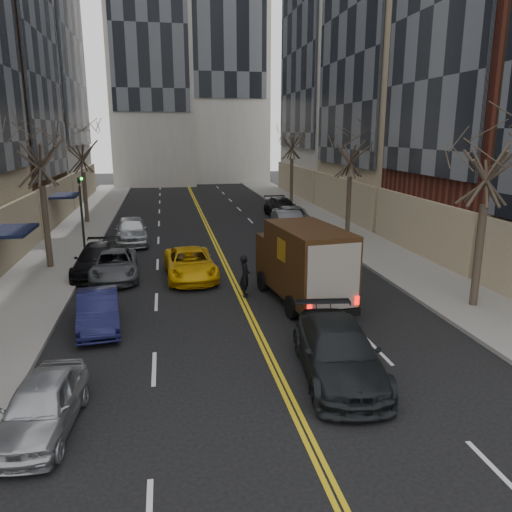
{
  "coord_description": "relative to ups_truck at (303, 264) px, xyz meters",
  "views": [
    {
      "loc": [
        -2.96,
        -5.74,
        6.79
      ],
      "look_at": [
        0.33,
        12.22,
        2.2
      ],
      "focal_mm": 35.0,
      "sensor_mm": 36.0,
      "label": 1
    }
  ],
  "objects": [
    {
      "name": "sidewalk_left",
      "position": [
        -11.37,
        14.11,
        -1.54
      ],
      "size": [
        4.0,
        66.0,
        0.15
      ],
      "primitive_type": "cube",
      "color": "slate",
      "rests_on": "ground"
    },
    {
      "name": "sidewalk_right",
      "position": [
        6.63,
        14.11,
        -1.54
      ],
      "size": [
        4.0,
        66.0,
        0.15
      ],
      "primitive_type": "cube",
      "color": "slate",
      "rests_on": "ground"
    },
    {
      "name": "streetwall_right",
      "position": [
        14.01,
        19.31,
        13.48
      ],
      "size": [
        12.26,
        49.0,
        34.0
      ],
      "color": "#4C301E",
      "rests_on": "ground"
    },
    {
      "name": "tree_lf_mid",
      "position": [
        -11.17,
        7.11,
        4.99
      ],
      "size": [
        3.2,
        3.2,
        8.91
      ],
      "color": "#382D23",
      "rests_on": "sidewalk_left"
    },
    {
      "name": "tree_lf_far",
      "position": [
        -11.17,
        20.11,
        4.41
      ],
      "size": [
        3.2,
        3.2,
        8.12
      ],
      "color": "#382D23",
      "rests_on": "sidewalk_left"
    },
    {
      "name": "tree_rt_near",
      "position": [
        6.43,
        -1.89,
        4.84
      ],
      "size": [
        3.2,
        3.2,
        8.71
      ],
      "color": "#382D23",
      "rests_on": "sidewalk_right"
    },
    {
      "name": "tree_rt_mid",
      "position": [
        6.43,
        12.11,
        4.56
      ],
      "size": [
        3.2,
        3.2,
        8.32
      ],
      "color": "#382D23",
      "rests_on": "sidewalk_right"
    },
    {
      "name": "tree_rt_far",
      "position": [
        6.43,
        27.11,
        5.13
      ],
      "size": [
        3.2,
        3.2,
        9.11
      ],
      "color": "#382D23",
      "rests_on": "sidewalk_right"
    },
    {
      "name": "traffic_signal",
      "position": [
        -9.76,
        9.11,
        1.21
      ],
      "size": [
        0.29,
        0.26,
        4.7
      ],
      "color": "black",
      "rests_on": "sidewalk_left"
    },
    {
      "name": "ups_truck",
      "position": [
        0.0,
        0.0,
        0.0
      ],
      "size": [
        2.92,
        6.06,
        3.2
      ],
      "rotation": [
        0.0,
        0.0,
        0.12
      ],
      "color": "black",
      "rests_on": "ground"
    },
    {
      "name": "observer_sedan",
      "position": [
        -0.71,
        -6.31,
        -0.86
      ],
      "size": [
        2.71,
        5.4,
        1.5
      ],
      "rotation": [
        0.0,
        0.0,
        -0.12
      ],
      "color": "black",
      "rests_on": "ground"
    },
    {
      "name": "taxi",
      "position": [
        -4.3,
        4.33,
        -0.93
      ],
      "size": [
        2.52,
        5.03,
        1.37
      ],
      "primitive_type": "imported",
      "rotation": [
        0.0,
        0.0,
        0.05
      ],
      "color": "#DAA209",
      "rests_on": "ground"
    },
    {
      "name": "pedestrian",
      "position": [
        -2.17,
        1.18,
        -0.72
      ],
      "size": [
        0.5,
        0.7,
        1.78
      ],
      "primitive_type": "imported",
      "rotation": [
        0.0,
        0.0,
        1.44
      ],
      "color": "black",
      "rests_on": "ground"
    },
    {
      "name": "parked_lf_a",
      "position": [
        -8.34,
        -7.6,
        -0.97
      ],
      "size": [
        1.85,
        3.9,
        1.29
      ],
      "primitive_type": "imported",
      "rotation": [
        0.0,
        0.0,
        -0.09
      ],
      "color": "#ADB0B5",
      "rests_on": "ground"
    },
    {
      "name": "parked_lf_b",
      "position": [
        -7.82,
        -1.35,
        -0.96
      ],
      "size": [
        1.82,
        4.09,
        1.3
      ],
      "primitive_type": "imported",
      "rotation": [
        0.0,
        0.0,
        0.11
      ],
      "color": "#121338",
      "rests_on": "ground"
    },
    {
      "name": "parked_lf_c",
      "position": [
        -7.83,
        4.9,
        -0.96
      ],
      "size": [
        2.47,
        4.82,
        1.3
      ],
      "primitive_type": "imported",
      "rotation": [
        0.0,
        0.0,
        0.07
      ],
      "color": "#484B50",
      "rests_on": "ground"
    },
    {
      "name": "parked_lf_d",
      "position": [
        -8.67,
        5.75,
        -0.9
      ],
      "size": [
        2.19,
        4.98,
        1.42
      ],
      "primitive_type": "imported",
      "rotation": [
        0.0,
        0.0,
        -0.04
      ],
      "color": "black",
      "rests_on": "ground"
    },
    {
      "name": "parked_lf_e",
      "position": [
        -7.47,
        12.46,
        -0.79
      ],
      "size": [
        2.24,
        4.96,
        1.65
      ],
      "primitive_type": "imported",
      "rotation": [
        0.0,
        0.0,
        0.06
      ],
      "color": "#B4B8BD",
      "rests_on": "ground"
    },
    {
      "name": "parked_rt_a",
      "position": [
        2.73,
        13.24,
        -0.82
      ],
      "size": [
        1.85,
        4.86,
        1.58
      ],
      "primitive_type": "imported",
      "rotation": [
        0.0,
        0.0,
        -0.04
      ],
      "color": "#505258",
      "rests_on": "ground"
    },
    {
      "name": "parked_rt_b",
      "position": [
        3.52,
        15.34,
        -0.83
      ],
      "size": [
        3.19,
        5.86,
        1.56
      ],
      "primitive_type": "imported",
      "rotation": [
        0.0,
        0.0,
        -0.11
      ],
      "color": "#A2A6AA",
      "rests_on": "ground"
    },
    {
      "name": "parked_rt_c",
      "position": [
        3.93,
        20.4,
        -0.86
      ],
      "size": [
        2.32,
        5.28,
        1.51
      ],
      "primitive_type": "imported",
      "rotation": [
        0.0,
        0.0,
        0.04
      ],
      "color": "black",
      "rests_on": "ground"
    }
  ]
}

